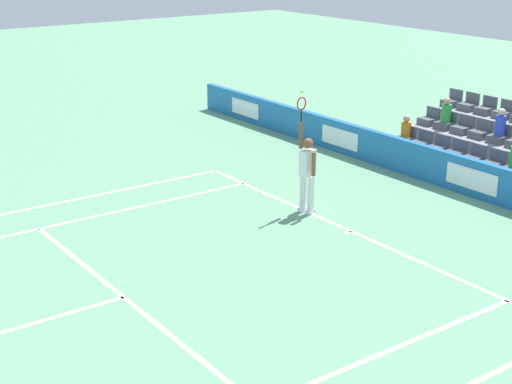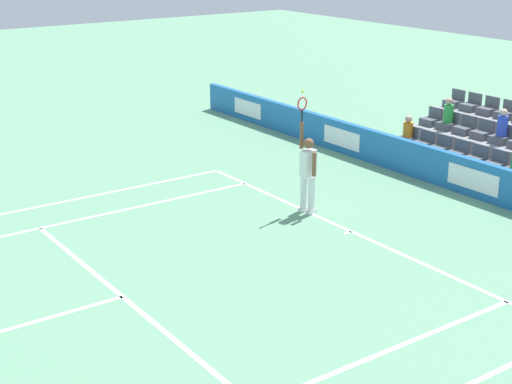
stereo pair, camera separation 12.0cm
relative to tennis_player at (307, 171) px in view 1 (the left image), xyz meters
The scene contains 6 objects.
line_baseline 1.82m from the tennis_player, behind, with size 10.97×0.10×0.01m, color white.
line_service 5.77m from the tennis_player, 105.59° to the left, with size 8.23×0.10×0.01m, color white.
line_singles_sideline_left 6.54m from the tennis_player, 66.41° to the left, with size 0.10×11.89×0.01m, color white.
line_centre_mark 1.82m from the tennis_player, behind, with size 0.10×0.20×0.01m, color white.
sponsor_barrier 4.37m from the tennis_player, 110.59° to the right, with size 24.22×0.22×0.93m.
tennis_player is the anchor object (origin of this frame).
Camera 1 is at (-11.58, -1.01, 6.27)m, focal length 54.40 mm.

